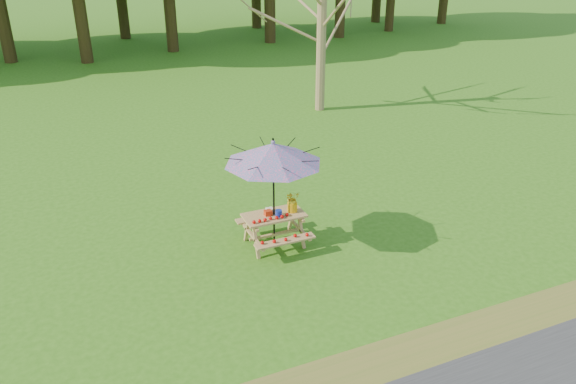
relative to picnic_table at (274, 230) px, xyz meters
name	(u,v)px	position (x,y,z in m)	size (l,w,h in m)	color
ground	(122,316)	(-3.17, -1.16, -0.33)	(120.00, 120.00, 0.00)	#306613
picnic_table	(274,230)	(0.00, 0.00, 0.00)	(1.20, 1.32, 0.67)	#A5734A
patio_umbrella	(273,153)	(0.00, 0.00, 1.62)	(2.04, 2.04, 2.25)	black
produce_bins	(273,212)	(-0.02, 0.00, 0.40)	(0.31, 0.39, 0.13)	red
tomatoes_row	(270,218)	(-0.15, -0.18, 0.38)	(0.77, 0.13, 0.07)	red
flower_bucket	(292,201)	(0.38, -0.02, 0.57)	(0.27, 0.24, 0.43)	#DC9D0B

